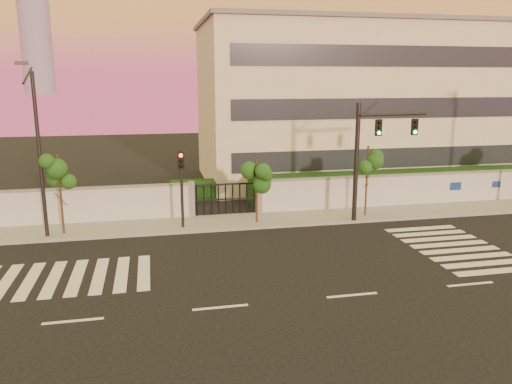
# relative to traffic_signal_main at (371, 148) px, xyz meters

# --- Properties ---
(ground) EXTENTS (120.00, 120.00, 0.00)m
(ground) POSITION_rel_traffic_signal_main_xyz_m (-4.76, -9.17, -4.25)
(ground) COLOR black
(ground) RESTS_ON ground
(sidewalk) EXTENTS (60.00, 3.00, 0.15)m
(sidewalk) POSITION_rel_traffic_signal_main_xyz_m (-4.76, 1.33, -4.17)
(sidewalk) COLOR gray
(sidewalk) RESTS_ON ground
(perimeter_wall) EXTENTS (60.00, 0.36, 2.20)m
(perimeter_wall) POSITION_rel_traffic_signal_main_xyz_m (-4.66, 2.83, -3.18)
(perimeter_wall) COLOR #B6B9BE
(perimeter_wall) RESTS_ON ground
(hedge_row) EXTENTS (41.00, 4.25, 1.80)m
(hedge_row) POSITION_rel_traffic_signal_main_xyz_m (-3.60, 5.56, -3.43)
(hedge_row) COLOR black
(hedge_row) RESTS_ON ground
(institutional_building) EXTENTS (24.40, 12.40, 12.25)m
(institutional_building) POSITION_rel_traffic_signal_main_xyz_m (4.24, 12.81, 1.91)
(institutional_building) COLOR beige
(institutional_building) RESTS_ON ground
(road_markings) EXTENTS (57.00, 7.62, 0.02)m
(road_markings) POSITION_rel_traffic_signal_main_xyz_m (-6.34, -5.42, -4.24)
(road_markings) COLOR silver
(road_markings) RESTS_ON ground
(street_tree_c) EXTENTS (1.42, 1.13, 4.29)m
(street_tree_c) POSITION_rel_traffic_signal_main_xyz_m (-16.53, 0.77, -1.09)
(street_tree_c) COLOR #382314
(street_tree_c) RESTS_ON ground
(street_tree_d) EXTENTS (1.35, 1.08, 3.70)m
(street_tree_d) POSITION_rel_traffic_signal_main_xyz_m (-6.31, 0.76, -1.52)
(street_tree_d) COLOR #382314
(street_tree_d) RESTS_ON ground
(street_tree_e) EXTENTS (1.34, 1.07, 4.24)m
(street_tree_e) POSITION_rel_traffic_signal_main_xyz_m (0.24, 0.90, -1.13)
(street_tree_e) COLOR #382314
(street_tree_e) RESTS_ON ground
(traffic_signal_main) EXTENTS (4.25, 0.55, 6.72)m
(traffic_signal_main) POSITION_rel_traffic_signal_main_xyz_m (0.00, 0.00, 0.00)
(traffic_signal_main) COLOR black
(traffic_signal_main) RESTS_ON ground
(traffic_signal_secondary) EXTENTS (0.34, 0.34, 4.38)m
(traffic_signal_secondary) POSITION_rel_traffic_signal_main_xyz_m (-10.43, 0.64, -1.47)
(traffic_signal_secondary) COLOR black
(traffic_signal_secondary) RESTS_ON ground
(streetlight_west) EXTENTS (0.52, 2.10, 8.72)m
(streetlight_west) POSITION_rel_traffic_signal_main_xyz_m (-17.31, 0.30, 0.47)
(streetlight_west) COLOR black
(streetlight_west) RESTS_ON ground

